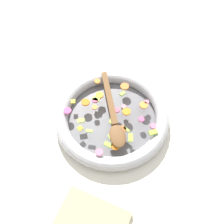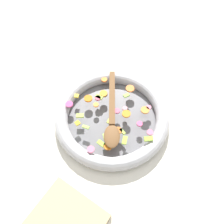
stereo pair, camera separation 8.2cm
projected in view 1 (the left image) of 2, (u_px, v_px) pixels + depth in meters
ground_plane at (112, 119)px, 0.86m from camera, size 4.00×4.00×0.00m
skillet at (112, 116)px, 0.84m from camera, size 0.44×0.44×0.05m
chopped_vegetables at (112, 114)px, 0.81m from camera, size 0.33×0.36×0.01m
wooden_spoon at (113, 114)px, 0.80m from camera, size 0.31×0.22×0.01m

